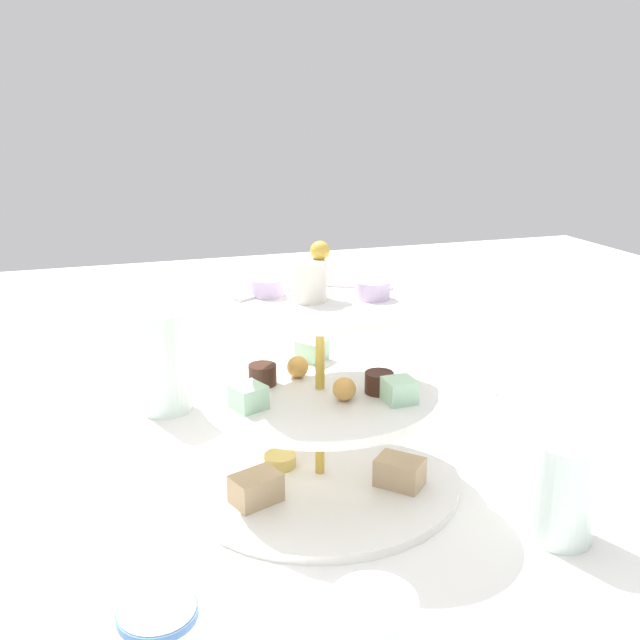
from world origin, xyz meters
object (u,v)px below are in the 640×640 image
at_px(water_glass_tall_right, 164,362).
at_px(butter_knife_left, 440,383).
at_px(water_glass_mid_back, 564,491).
at_px(teacup_with_saucer, 160,639).
at_px(tiered_serving_stand, 319,412).
at_px(water_glass_short_left, 372,637).

distance_m(water_glass_tall_right, butter_knife_left, 0.40).
bearing_deg(water_glass_mid_back, water_glass_tall_right, -52.10).
distance_m(water_glass_tall_right, teacup_with_saucer, 0.47).
relative_size(tiered_serving_stand, butter_knife_left, 1.79).
xyz_separation_m(butter_knife_left, water_glass_mid_back, (0.07, 0.38, 0.05)).
height_order(teacup_with_saucer, butter_knife_left, teacup_with_saucer).
bearing_deg(tiered_serving_stand, butter_knife_left, -140.53).
bearing_deg(butter_knife_left, tiered_serving_stand, 87.10).
bearing_deg(water_glass_mid_back, water_glass_short_left, 23.81).
height_order(water_glass_tall_right, butter_knife_left, water_glass_tall_right).
distance_m(teacup_with_saucer, water_glass_mid_back, 0.38).
relative_size(water_glass_tall_right, butter_knife_left, 0.82).
relative_size(water_glass_short_left, teacup_with_saucer, 0.73).
bearing_deg(water_glass_mid_back, tiered_serving_stand, -42.96).
distance_m(water_glass_short_left, water_glass_mid_back, 0.26).
bearing_deg(water_glass_short_left, tiered_serving_stand, -100.22).
height_order(butter_knife_left, water_glass_mid_back, water_glass_mid_back).
distance_m(water_glass_short_left, butter_knife_left, 0.58).
bearing_deg(teacup_with_saucer, water_glass_short_left, 159.16).
xyz_separation_m(water_glass_tall_right, butter_knife_left, (-0.39, 0.03, -0.07)).
bearing_deg(teacup_with_saucer, tiered_serving_stand, -131.28).
xyz_separation_m(water_glass_tall_right, water_glass_mid_back, (-0.32, 0.42, -0.02)).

